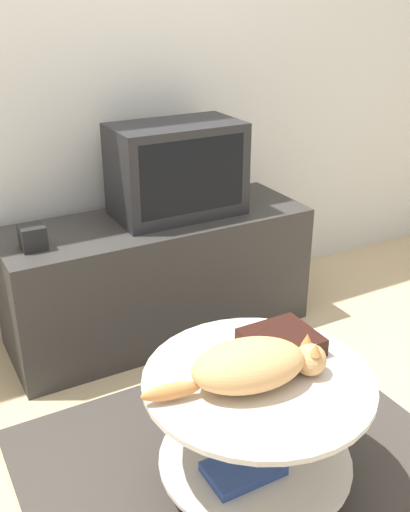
{
  "coord_description": "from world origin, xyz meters",
  "views": [
    {
      "loc": [
        -0.86,
        -1.29,
        1.51
      ],
      "look_at": [
        0.09,
        0.45,
        0.61
      ],
      "focal_mm": 42.0,
      "sensor_mm": 36.0,
      "label": 1
    }
  ],
  "objects_px": {
    "tv": "(177,170)",
    "dvd_box": "(281,342)",
    "cat": "(252,365)",
    "speaker": "(33,237)"
  },
  "relations": [
    {
      "from": "tv",
      "to": "cat",
      "type": "relative_size",
      "value": 1.01
    },
    {
      "from": "dvd_box",
      "to": "speaker",
      "type": "bearing_deg",
      "value": 121.11
    },
    {
      "from": "speaker",
      "to": "cat",
      "type": "distance_m",
      "value": 1.08
    },
    {
      "from": "tv",
      "to": "dvd_box",
      "type": "height_order",
      "value": "tv"
    },
    {
      "from": "tv",
      "to": "cat",
      "type": "xyz_separation_m",
      "value": [
        -0.3,
        -1.09,
        -0.26
      ]
    },
    {
      "from": "tv",
      "to": "speaker",
      "type": "height_order",
      "value": "tv"
    },
    {
      "from": "dvd_box",
      "to": "cat",
      "type": "xyz_separation_m",
      "value": [
        -0.18,
        -0.11,
        0.04
      ]
    },
    {
      "from": "speaker",
      "to": "dvd_box",
      "type": "distance_m",
      "value": 1.06
    },
    {
      "from": "tv",
      "to": "speaker",
      "type": "relative_size",
      "value": 5.92
    },
    {
      "from": "tv",
      "to": "dvd_box",
      "type": "xyz_separation_m",
      "value": [
        -0.12,
        -0.98,
        -0.3
      ]
    }
  ]
}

